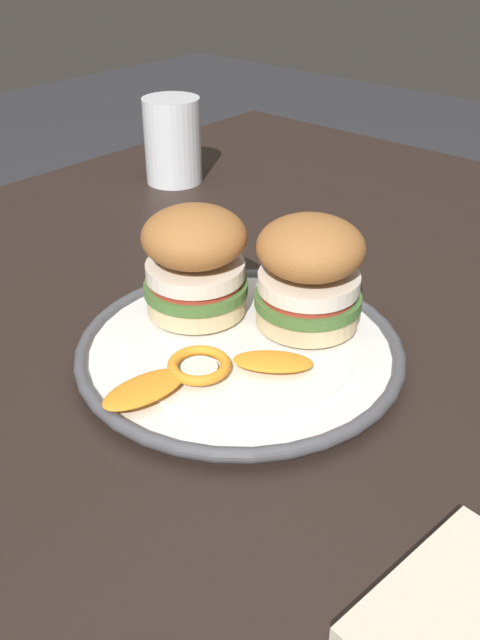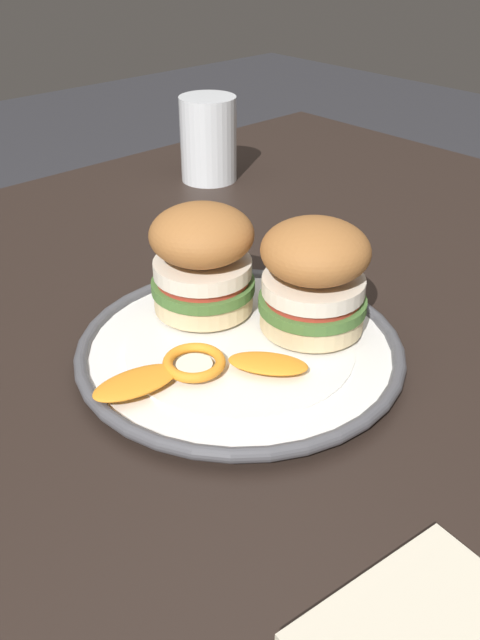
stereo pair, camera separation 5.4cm
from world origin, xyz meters
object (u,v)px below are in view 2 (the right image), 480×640
object	(u,v)px
drinking_glass	(209,145)
sandwich_half_left	(202,258)
dining_table	(250,407)
sandwich_half_right	(314,275)
dinner_plate	(240,350)

from	to	relation	value
drinking_glass	sandwich_half_left	bearing A→B (deg)	-130.85
dining_table	sandwich_half_right	world-z (taller)	sandwich_half_right
sandwich_half_left	drinking_glass	bearing A→B (deg)	49.15
dining_table	dinner_plate	bearing A→B (deg)	-142.93
dinner_plate	sandwich_half_left	distance (m)	0.09
sandwich_half_right	drinking_glass	xyz separation A→B (m)	(0.21, 0.39, -0.02)
sandwich_half_left	sandwich_half_right	distance (m)	0.10
dining_table	sandwich_half_left	distance (m)	0.17
dining_table	sandwich_half_left	size ratio (longest dim) A/B	9.43
dinner_plate	sandwich_half_right	xyz separation A→B (m)	(0.07, -0.02, 0.06)
dining_table	drinking_glass	xyz separation A→B (m)	(0.23, 0.33, 0.15)
sandwich_half_left	dining_table	bearing A→B (deg)	-49.04
dinner_plate	drinking_glass	size ratio (longest dim) A/B	2.43
dining_table	dinner_plate	xyz separation A→B (m)	(-0.05, -0.03, 0.11)
sandwich_half_left	sandwich_half_right	world-z (taller)	same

